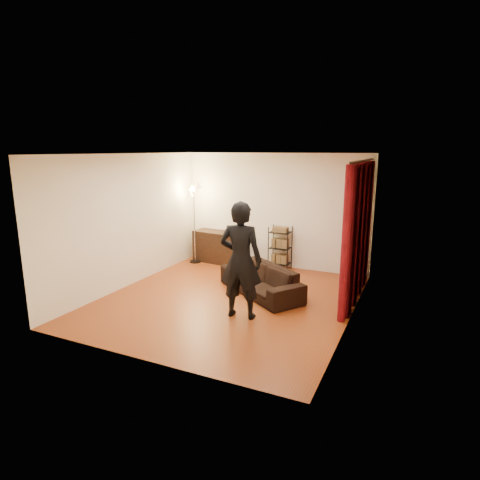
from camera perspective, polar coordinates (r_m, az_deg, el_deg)
The scene contains 14 objects.
floor at distance 7.69m, azimuth -1.63°, elevation -8.40°, with size 5.00×5.00×0.00m, color #8F340F.
ceiling at distance 7.17m, azimuth -1.77°, elevation 12.15°, with size 5.00×5.00×0.00m, color white.
wall_back at distance 9.58m, azimuth 4.99°, elevation 4.16°, with size 5.00×5.00×0.00m, color white.
wall_front at distance 5.26m, azimuth -13.95°, elevation -3.37°, with size 5.00×5.00×0.00m, color white.
wall_left at distance 8.54m, azimuth -15.35°, elevation 2.69°, with size 5.00×5.00×0.00m, color white.
wall_right at distance 6.64m, azimuth 15.95°, elevation -0.14°, with size 5.00×5.00×0.00m, color white.
curtain_rod at distance 7.62m, azimuth 17.15°, elevation 10.73°, with size 0.04×0.04×2.65m, color black.
curtain at distance 7.76m, azimuth 16.38°, elevation 1.09°, with size 0.22×2.65×2.55m, color maroon, non-canonical shape.
sofa at distance 7.89m, azimuth 2.95°, elevation -5.68°, with size 1.94×0.76×0.57m, color black.
person at distance 6.62m, azimuth 0.10°, elevation -2.91°, with size 0.72×0.47×1.97m, color black.
media_cabinet at distance 10.03m, azimuth -2.87°, elevation -1.01°, with size 1.34×0.50×0.78m, color black.
storage_boxes at distance 9.78m, azimuth 0.92°, elevation -2.94°, with size 0.31×0.25×0.26m, color silver, non-canonical shape.
wire_shelf at distance 9.46m, azimuth 5.72°, elevation -1.12°, with size 0.47×0.33×1.03m, color black, non-canonical shape.
floor_lamp at distance 9.97m, azimuth -6.49°, elevation 2.30°, with size 0.35×0.35×1.96m, color silver, non-canonical shape.
Camera 1 is at (3.20, -6.42, 2.78)m, focal length 30.00 mm.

